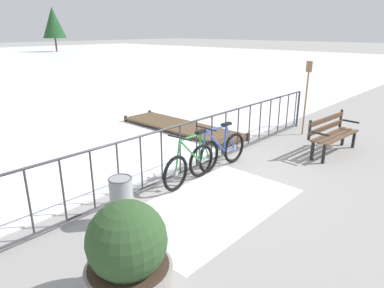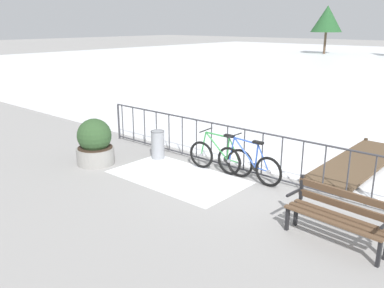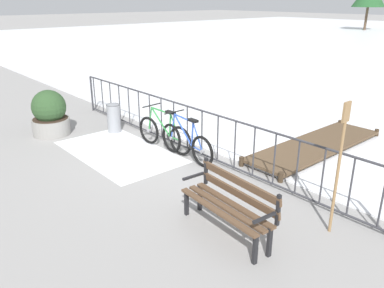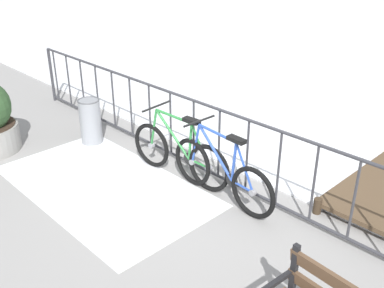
# 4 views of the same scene
# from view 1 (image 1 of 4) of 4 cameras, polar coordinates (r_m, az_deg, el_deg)

# --- Properties ---
(ground_plane) EXTENTS (160.00, 160.00, 0.00)m
(ground_plane) POSITION_cam_1_polar(r_m,az_deg,el_deg) (7.10, 0.76, -4.26)
(ground_plane) COLOR gray
(snow_patch) EXTENTS (3.09, 1.76, 0.01)m
(snow_patch) POSITION_cam_1_polar(r_m,az_deg,el_deg) (5.72, 3.24, -10.18)
(snow_patch) COLOR white
(snow_patch) RESTS_ON ground
(railing_fence) EXTENTS (9.06, 0.06, 1.07)m
(railing_fence) POSITION_cam_1_polar(r_m,az_deg,el_deg) (6.90, 0.78, 0.03)
(railing_fence) COLOR #38383D
(railing_fence) RESTS_ON ground
(bicycle_near_railing) EXTENTS (1.71, 0.52, 0.97)m
(bicycle_near_railing) POSITION_cam_1_polar(r_m,az_deg,el_deg) (7.02, 4.46, -1.37)
(bicycle_near_railing) COLOR black
(bicycle_near_railing) RESTS_ON ground
(bicycle_second) EXTENTS (1.71, 0.52, 0.97)m
(bicycle_second) POSITION_cam_1_polar(r_m,az_deg,el_deg) (6.46, 0.23, -3.11)
(bicycle_second) COLOR black
(bicycle_second) RESTS_ON ground
(park_bench) EXTENTS (1.63, 0.61, 0.89)m
(park_bench) POSITION_cam_1_polar(r_m,az_deg,el_deg) (8.53, 22.26, 1.92)
(park_bench) COLOR brown
(park_bench) RESTS_ON ground
(planter_with_shrub) EXTENTS (0.92, 0.92, 1.14)m
(planter_with_shrub) POSITION_cam_1_polar(r_m,az_deg,el_deg) (3.77, -10.63, -17.99)
(planter_with_shrub) COLOR gray
(planter_with_shrub) RESTS_ON ground
(trash_bin) EXTENTS (0.35, 0.35, 0.73)m
(trash_bin) POSITION_cam_1_polar(r_m,az_deg,el_deg) (5.19, -11.67, -9.17)
(trash_bin) COLOR gray
(trash_bin) RESTS_ON ground
(oar_upright) EXTENTS (0.04, 0.16, 1.98)m
(oar_upright) POSITION_cam_1_polar(r_m,az_deg,el_deg) (9.69, 18.55, 8.01)
(oar_upright) COLOR #937047
(oar_upright) RESTS_ON ground
(wooden_dock) EXTENTS (1.10, 3.99, 0.20)m
(wooden_dock) POSITION_cam_1_polar(r_m,az_deg,el_deg) (9.80, -1.81, 2.95)
(wooden_dock) COLOR brown
(wooden_dock) RESTS_ON ground
(tree_centre) EXTENTS (2.87, 2.87, 5.46)m
(tree_centre) POSITION_cam_1_polar(r_m,az_deg,el_deg) (49.06, -22.13, 18.24)
(tree_centre) COLOR brown
(tree_centre) RESTS_ON ground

